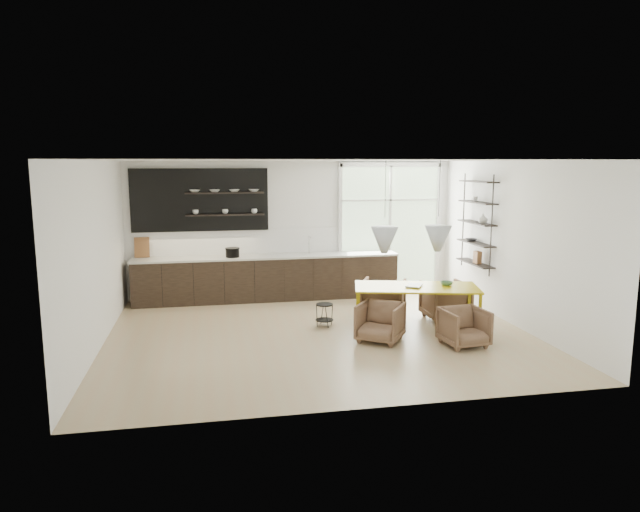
# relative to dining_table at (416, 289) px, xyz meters

# --- Properties ---
(room) EXTENTS (7.02, 6.01, 2.91)m
(room) POSITION_rel_dining_table_xyz_m (-1.10, 1.13, 0.75)
(room) COLOR tan
(room) RESTS_ON ground
(kitchen_run) EXTENTS (5.54, 0.69, 2.75)m
(kitchen_run) POSITION_rel_dining_table_xyz_m (-2.38, 2.72, -0.11)
(kitchen_run) COLOR black
(kitchen_run) RESTS_ON ground
(right_shelving) EXTENTS (0.26, 1.22, 1.90)m
(right_shelving) POSITION_rel_dining_table_xyz_m (1.68, 1.21, 0.94)
(right_shelving) COLOR black
(right_shelving) RESTS_ON ground
(dining_table) EXTENTS (2.26, 1.42, 0.76)m
(dining_table) POSITION_rel_dining_table_xyz_m (0.00, 0.00, 0.00)
(dining_table) COLOR #B39C09
(dining_table) RESTS_ON ground
(armchair_back_left) EXTENTS (1.04, 1.05, 0.72)m
(armchair_back_left) POSITION_rel_dining_table_xyz_m (-0.33, 0.83, -0.35)
(armchair_back_left) COLOR brown
(armchair_back_left) RESTS_ON ground
(armchair_back_right) EXTENTS (0.77, 0.79, 0.71)m
(armchair_back_right) POSITION_rel_dining_table_xyz_m (0.77, 0.52, -0.36)
(armchair_back_right) COLOR brown
(armchair_back_right) RESTS_ON ground
(armchair_front_left) EXTENTS (0.95, 0.96, 0.63)m
(armchair_front_left) POSITION_rel_dining_table_xyz_m (-0.79, -0.51, -0.39)
(armchair_front_left) COLOR brown
(armchair_front_left) RESTS_ON ground
(armchair_front_right) EXTENTS (0.72, 0.73, 0.60)m
(armchair_front_right) POSITION_rel_dining_table_xyz_m (0.44, -1.00, -0.41)
(armchair_front_right) COLOR brown
(armchair_front_right) RESTS_ON ground
(wire_stool) EXTENTS (0.32, 0.32, 0.40)m
(wire_stool) POSITION_rel_dining_table_xyz_m (-1.51, 0.50, -0.45)
(wire_stool) COLOR black
(wire_stool) RESTS_ON ground
(table_book) EXTENTS (0.38, 0.41, 0.03)m
(table_book) POSITION_rel_dining_table_xyz_m (-0.14, 0.06, 0.07)
(table_book) COLOR white
(table_book) RESTS_ON dining_table
(table_bowl) EXTENTS (0.22, 0.22, 0.07)m
(table_bowl) POSITION_rel_dining_table_xyz_m (0.54, -0.02, 0.08)
(table_bowl) COLOR #49744D
(table_bowl) RESTS_ON dining_table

